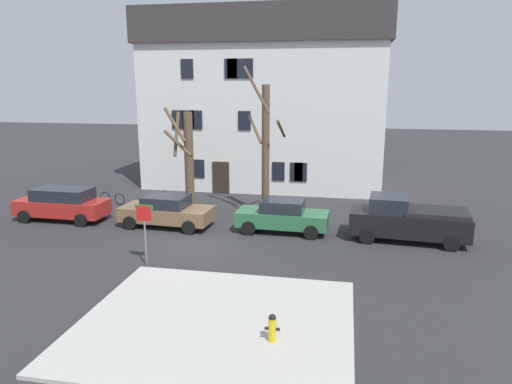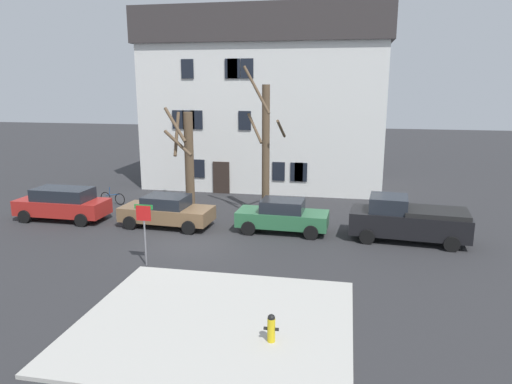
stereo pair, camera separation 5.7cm
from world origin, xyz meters
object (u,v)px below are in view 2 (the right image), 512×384
(car_brown_sedan, at_px, (167,211))
(pickup_truck_black, at_px, (408,220))
(bicycle_leaning, at_px, (113,198))
(building_main, at_px, (265,99))
(fire_hydrant, at_px, (271,327))
(street_sign_pole, at_px, (144,223))
(tree_bare_near, at_px, (187,156))
(car_red_wagon, at_px, (63,203))
(tree_bare_mid, at_px, (265,148))
(car_green_sedan, at_px, (282,216))

(car_brown_sedan, relative_size, pickup_truck_black, 0.87)
(bicycle_leaning, bearing_deg, building_main, 42.79)
(car_brown_sedan, xyz_separation_m, fire_hydrant, (6.99, -10.03, -0.27))
(building_main, distance_m, street_sign_pole, 16.84)
(tree_bare_near, bearing_deg, car_red_wagon, -143.77)
(tree_bare_mid, distance_m, pickup_truck_black, 8.18)
(fire_hydrant, bearing_deg, car_red_wagon, 141.85)
(building_main, relative_size, car_green_sedan, 3.70)
(fire_hydrant, distance_m, bicycle_leaning, 18.14)
(tree_bare_near, relative_size, car_red_wagon, 1.20)
(car_brown_sedan, bearing_deg, bicycle_leaning, 143.28)
(car_brown_sedan, relative_size, car_green_sedan, 1.06)
(tree_bare_mid, relative_size, fire_hydrant, 9.83)
(street_sign_pole, xyz_separation_m, bicycle_leaning, (-6.04, 8.81, -1.39))
(bicycle_leaning, bearing_deg, car_brown_sedan, -36.72)
(tree_bare_mid, xyz_separation_m, car_green_sedan, (1.33, -2.71, -2.93))
(pickup_truck_black, relative_size, street_sign_pole, 2.17)
(tree_bare_near, distance_m, fire_hydrant, 16.10)
(car_brown_sedan, height_order, street_sign_pole, street_sign_pole)
(building_main, height_order, car_brown_sedan, building_main)
(building_main, distance_m, car_red_wagon, 15.04)
(building_main, xyz_separation_m, car_green_sedan, (2.82, -10.82, -5.23))
(car_red_wagon, bearing_deg, car_brown_sedan, -0.43)
(building_main, bearing_deg, tree_bare_near, -115.66)
(street_sign_pole, bearing_deg, building_main, 83.25)
(car_red_wagon, relative_size, bicycle_leaning, 2.78)
(pickup_truck_black, distance_m, bicycle_leaning, 17.00)
(pickup_truck_black, relative_size, fire_hydrant, 6.66)
(car_green_sedan, height_order, pickup_truck_black, pickup_truck_black)
(building_main, height_order, car_red_wagon, building_main)
(tree_bare_near, relative_size, bicycle_leaning, 3.34)
(car_green_sedan, bearing_deg, bicycle_leaning, 162.21)
(car_brown_sedan, distance_m, street_sign_pole, 5.36)
(car_brown_sedan, bearing_deg, car_red_wagon, 179.57)
(fire_hydrant, bearing_deg, car_green_sedan, 96.24)
(car_red_wagon, height_order, pickup_truck_black, pickup_truck_black)
(street_sign_pole, bearing_deg, bicycle_leaning, 124.45)
(fire_hydrant, relative_size, street_sign_pole, 0.33)
(building_main, bearing_deg, car_brown_sedan, -105.46)
(tree_bare_near, relative_size, street_sign_pole, 2.32)
(tree_bare_near, distance_m, tree_bare_mid, 5.01)
(tree_bare_near, xyz_separation_m, car_red_wagon, (-5.58, -4.09, -2.07))
(car_red_wagon, xyz_separation_m, car_green_sedan, (11.71, 0.16, -0.09))
(car_green_sedan, bearing_deg, tree_bare_mid, 116.08)
(fire_hydrant, bearing_deg, tree_bare_near, 117.11)
(building_main, height_order, pickup_truck_black, building_main)
(car_red_wagon, bearing_deg, pickup_truck_black, -0.06)
(pickup_truck_black, distance_m, street_sign_pole, 11.77)
(pickup_truck_black, height_order, street_sign_pole, street_sign_pole)
(pickup_truck_black, height_order, fire_hydrant, pickup_truck_black)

